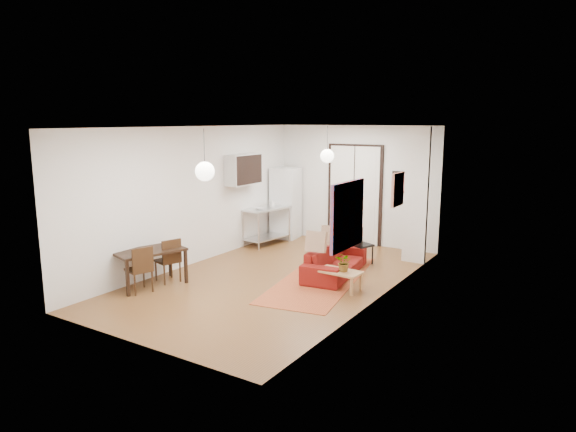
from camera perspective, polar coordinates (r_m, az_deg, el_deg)
The scene contains 27 objects.
floor at distance 10.04m, azimuth -1.22°, elevation -6.93°, with size 7.00×7.00×0.00m, color brown.
ceiling at distance 9.57m, azimuth -1.28°, elevation 9.86°, with size 4.20×7.00×0.02m, color white.
wall_back at distance 12.73m, azimuth 7.50°, elevation 3.43°, with size 4.20×0.02×2.90m, color silver.
wall_front at distance 7.11m, azimuth -17.05°, elevation -2.70°, with size 4.20×0.02×2.90m, color silver.
wall_left at distance 10.99m, azimuth -10.43°, elevation 2.20°, with size 0.02×7.00×2.90m, color silver.
wall_right at distance 8.73m, azimuth 10.32°, elevation 0.04°, with size 0.02×7.00×2.90m, color silver.
double_doors at distance 12.73m, azimuth 7.39°, elevation 2.29°, with size 1.44×0.06×2.50m, color white.
stub_partition at distance 11.18m, azimuth 14.06°, elevation 2.20°, with size 0.50×0.10×2.90m, color silver.
wall_cabinet at distance 11.96m, azimuth -4.98°, elevation 5.19°, with size 0.35×1.00×0.70m, color silver.
painting_popart at distance 7.58m, azimuth 6.63°, elevation 0.07°, with size 0.05×1.00×1.00m, color red.
painting_abstract at distance 9.42m, azimuth 12.08°, elevation 2.90°, with size 0.05×0.50×0.60m, color #F3EACB.
poster_back at distance 12.25m, azimuth 12.35°, elevation 3.70°, with size 0.40×0.03×0.50m, color red.
print_left at distance 12.44m, azimuth -4.13°, elevation 5.64°, with size 0.03×0.44×0.54m, color #9F6342.
pendant_back at distance 11.32m, azimuth 4.37°, elevation 6.67°, with size 0.30×0.30×0.80m.
pendant_front at distance 8.02m, azimuth -9.22°, elevation 4.92°, with size 0.30×0.30×0.80m.
kilim_rug at distance 10.01m, azimuth 3.64°, elevation -6.98°, with size 1.34×3.56×0.01m, color #A8562A.
sofa at distance 10.22m, azimuth 5.26°, elevation -5.00°, with size 1.93×0.75×0.56m, color maroon.
coffee_table at distance 9.37m, azimuth 5.72°, elevation -6.33°, with size 0.82×0.49×0.35m.
potted_plant at distance 9.26m, azimuth 6.30°, elevation -5.13°, with size 0.31×0.27×0.34m, color #34602B.
kitchen_counter at distance 12.59m, azimuth -2.40°, elevation -0.53°, with size 0.76×1.26×0.91m.
bowl at distance 12.29m, azimuth -3.20°, elevation 0.84°, with size 0.21×0.21×0.05m, color silver.
soap_bottle at distance 12.72m, azimuth -1.77°, elevation 1.50°, with size 0.09×0.09×0.19m, color teal.
fridge at distance 13.26m, azimuth -0.24°, elevation 1.46°, with size 0.64×0.64×1.82m, color silver.
dining_table at distance 9.79m, azimuth -15.14°, elevation -4.08°, with size 1.03×1.38×0.68m.
dining_chair_near at distance 10.04m, azimuth -12.92°, elevation -4.32°, with size 0.50×0.62×0.84m.
dining_chair_far at distance 9.58m, azimuth -15.89°, elevation -5.19°, with size 0.50×0.62×0.84m.
black_side_chair at distance 11.08m, azimuth 8.39°, elevation -2.73°, with size 0.51×0.52×0.84m.
Camera 1 is at (5.29, -7.97, 3.04)m, focal length 32.00 mm.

